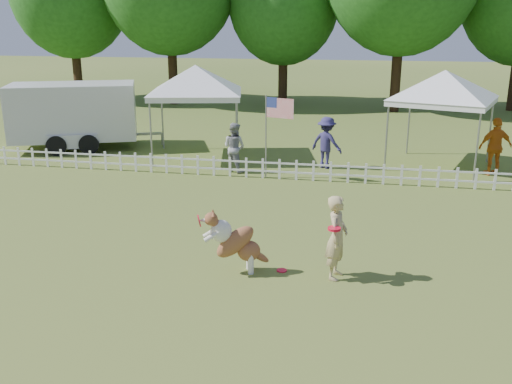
% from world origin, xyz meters
% --- Properties ---
extents(ground, '(120.00, 120.00, 0.00)m').
position_xyz_m(ground, '(0.00, 0.00, 0.00)').
color(ground, '#35531A').
rests_on(ground, ground).
extents(picket_fence, '(22.00, 0.08, 0.60)m').
position_xyz_m(picket_fence, '(0.00, 7.00, 0.30)').
color(picket_fence, white).
rests_on(picket_fence, ground).
extents(handler, '(0.46, 0.62, 1.56)m').
position_xyz_m(handler, '(1.29, 0.56, 0.78)').
color(handler, tan).
rests_on(handler, ground).
extents(dog, '(1.24, 0.78, 1.21)m').
position_xyz_m(dog, '(-0.53, 0.43, 0.61)').
color(dog, brown).
rests_on(dog, ground).
extents(frisbee_on_turf, '(0.26, 0.26, 0.02)m').
position_xyz_m(frisbee_on_turf, '(0.29, 0.64, 0.01)').
color(frisbee_on_turf, red).
rests_on(frisbee_on_turf, ground).
extents(canopy_tent_left, '(3.50, 3.50, 3.03)m').
position_xyz_m(canopy_tent_left, '(-3.94, 9.29, 1.52)').
color(canopy_tent_left, white).
rests_on(canopy_tent_left, ground).
extents(canopy_tent_right, '(3.62, 3.62, 2.98)m').
position_xyz_m(canopy_tent_right, '(3.99, 9.53, 1.49)').
color(canopy_tent_right, white).
rests_on(canopy_tent_right, ground).
extents(cargo_trailer, '(5.93, 4.24, 2.39)m').
position_xyz_m(cargo_trailer, '(-8.71, 9.78, 1.20)').
color(cargo_trailer, silver).
rests_on(cargo_trailer, ground).
extents(flag_pole, '(0.92, 0.39, 2.44)m').
position_xyz_m(flag_pole, '(-1.18, 7.12, 1.22)').
color(flag_pole, gray).
rests_on(flag_pole, ground).
extents(spectator_a, '(0.91, 0.83, 1.53)m').
position_xyz_m(spectator_a, '(-2.25, 7.60, 0.76)').
color(spectator_a, gray).
rests_on(spectator_a, ground).
extents(spectator_b, '(1.21, 1.00, 1.62)m').
position_xyz_m(spectator_b, '(0.49, 8.62, 0.81)').
color(spectator_b, navy).
rests_on(spectator_b, ground).
extents(spectator_c, '(1.11, 0.72, 1.75)m').
position_xyz_m(spectator_c, '(5.52, 8.72, 0.87)').
color(spectator_c, '#C66217').
rests_on(spectator_c, ground).
extents(tree_far_left, '(6.60, 6.60, 11.00)m').
position_xyz_m(tree_far_left, '(-15.00, 22.00, 5.50)').
color(tree_far_left, '#1D4F16').
rests_on(tree_far_left, ground).
extents(tree_center_left, '(6.00, 6.00, 9.80)m').
position_xyz_m(tree_center_left, '(-3.00, 22.50, 4.90)').
color(tree_center_left, '#1D4F16').
rests_on(tree_center_left, ground).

